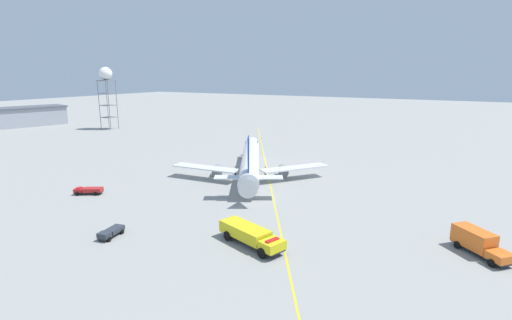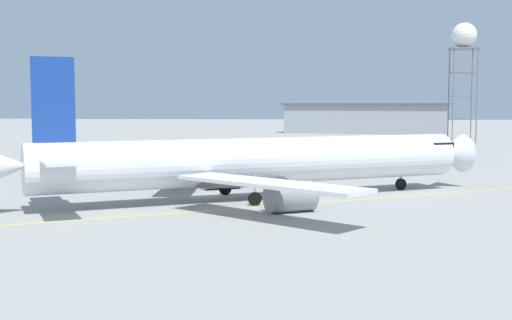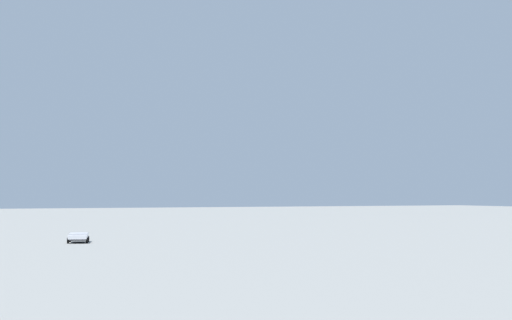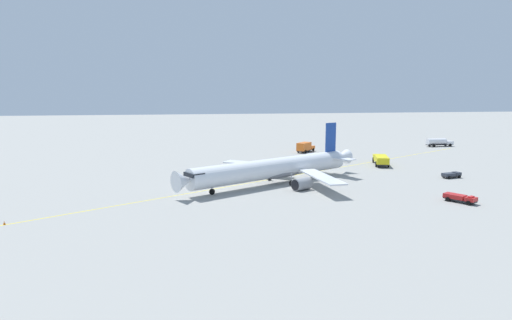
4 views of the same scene
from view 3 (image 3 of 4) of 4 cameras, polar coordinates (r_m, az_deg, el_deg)
The scene contains 1 object.
pushback_tug_truck at distance 105.75m, azimuth -13.75°, elevation -5.87°, with size 5.41×3.65×1.30m.
Camera 3 is at (-50.94, -20.74, 6.88)m, focal length 51.04 mm.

